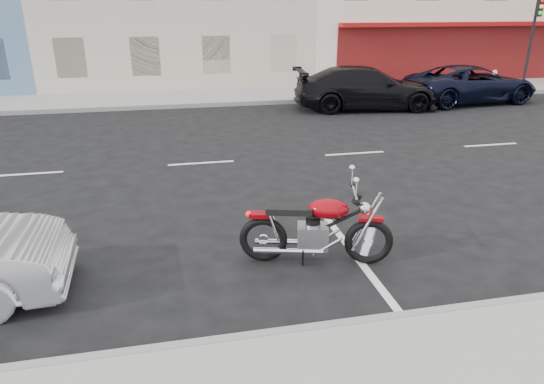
{
  "coord_description": "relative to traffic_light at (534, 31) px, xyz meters",
  "views": [
    {
      "loc": [
        -2.65,
        -11.48,
        3.64
      ],
      "look_at": [
        -1.13,
        -4.31,
        0.8
      ],
      "focal_mm": 32.0,
      "sensor_mm": 36.0,
      "label": 1
    }
  ],
  "objects": [
    {
      "name": "ground",
      "position": [
        -13.5,
        -8.33,
        -2.56
      ],
      "size": [
        120.0,
        120.0,
        0.0
      ],
      "primitive_type": "plane",
      "color": "black",
      "rests_on": "ground"
    },
    {
      "name": "sidewalk_far",
      "position": [
        -18.5,
        0.37,
        -2.48
      ],
      "size": [
        80.0,
        3.4,
        0.15
      ],
      "primitive_type": "cube",
      "color": "gray",
      "rests_on": "ground"
    },
    {
      "name": "curb_far",
      "position": [
        -18.5,
        -1.33,
        -2.48
      ],
      "size": [
        80.0,
        0.12,
        0.16
      ],
      "primitive_type": "cube",
      "color": "gray",
      "rests_on": "ground"
    },
    {
      "name": "traffic_light",
      "position": [
        0.0,
        0.0,
        0.0
      ],
      "size": [
        0.26,
        0.3,
        3.8
      ],
      "color": "black",
      "rests_on": "sidewalk_far"
    },
    {
      "name": "fire_hydrant",
      "position": [
        -1.5,
        0.17,
        -2.03
      ],
      "size": [
        0.2,
        0.2,
        0.72
      ],
      "color": "beige",
      "rests_on": "sidewalk_far"
    },
    {
      "name": "motorcycle",
      "position": [
        -13.39,
        -13.83,
        -2.03
      ],
      "size": [
        2.24,
        0.93,
        1.15
      ],
      "rotation": [
        0.0,
        0.0,
        -0.26
      ],
      "color": "black",
      "rests_on": "ground"
    },
    {
      "name": "suv_far",
      "position": [
        -4.46,
        -2.51,
        -1.84
      ],
      "size": [
        5.39,
        2.86,
        1.44
      ],
      "primitive_type": "imported",
      "rotation": [
        0.0,
        0.0,
        1.66
      ],
      "color": "black",
      "rests_on": "ground"
    },
    {
      "name": "car_far",
      "position": [
        -9.01,
        -2.89,
        -1.79
      ],
      "size": [
        5.54,
        2.8,
        1.54
      ],
      "primitive_type": "imported",
      "rotation": [
        0.0,
        0.0,
        1.45
      ],
      "color": "black",
      "rests_on": "ground"
    }
  ]
}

